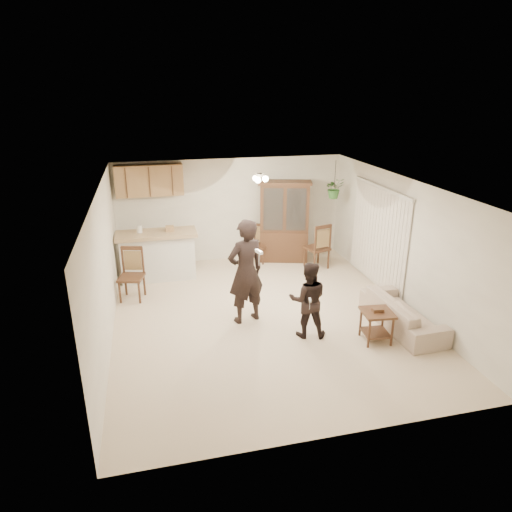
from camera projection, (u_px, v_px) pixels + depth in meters
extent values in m
plane|color=beige|center=(264.00, 317.00, 8.61)|extent=(6.50, 6.50, 0.00)
cube|color=white|center=(265.00, 186.00, 7.74)|extent=(5.50, 6.50, 0.02)
cube|color=silver|center=(231.00, 210.00, 11.14)|extent=(5.50, 0.02, 2.50)
cube|color=silver|center=(336.00, 350.00, 5.21)|extent=(5.50, 0.02, 2.50)
cube|color=silver|center=(105.00, 268.00, 7.57)|extent=(0.02, 6.50, 2.50)
cube|color=silver|center=(403.00, 243.00, 8.78)|extent=(0.02, 6.50, 2.50)
cube|color=silver|center=(158.00, 257.00, 10.17)|extent=(1.60, 0.55, 1.00)
cube|color=tan|center=(156.00, 234.00, 9.98)|extent=(1.75, 0.70, 0.08)
cube|color=brown|center=(149.00, 180.00, 10.26)|extent=(1.50, 0.34, 0.70)
imported|color=#285D25|center=(334.00, 188.00, 10.66)|extent=(0.43, 0.37, 0.48)
cylinder|color=black|center=(335.00, 174.00, 10.54)|extent=(0.01, 0.01, 0.65)
imported|color=beige|center=(403.00, 308.00, 8.14)|extent=(0.80, 1.90, 0.73)
imported|color=black|center=(246.00, 275.00, 8.17)|extent=(0.76, 0.61, 1.80)
imported|color=black|center=(308.00, 300.00, 7.75)|extent=(0.76, 0.66, 1.35)
cube|color=#391F14|center=(284.00, 245.00, 11.31)|extent=(1.24, 0.76, 0.77)
cube|color=#391F14|center=(285.00, 207.00, 10.97)|extent=(1.23, 0.71, 1.16)
cube|color=silver|center=(285.00, 207.00, 10.97)|extent=(0.97, 0.29, 1.02)
cube|color=#391F14|center=(285.00, 182.00, 10.76)|extent=(1.34, 0.81, 0.06)
cube|color=#391F14|center=(378.00, 313.00, 7.62)|extent=(0.55, 0.55, 0.04)
cube|color=#391F14|center=(375.00, 333.00, 7.75)|extent=(0.46, 0.46, 0.03)
cube|color=#391F14|center=(378.00, 310.00, 7.60)|extent=(0.19, 0.14, 0.06)
cube|color=#391F14|center=(131.00, 278.00, 9.17)|extent=(0.58, 0.58, 0.05)
cube|color=#A38251|center=(130.00, 264.00, 9.07)|extent=(0.35, 0.13, 0.41)
cube|color=#391F14|center=(129.00, 252.00, 8.98)|extent=(0.43, 0.15, 0.08)
cube|color=#391F14|center=(259.00, 246.00, 11.20)|extent=(0.57, 0.57, 0.04)
cube|color=#A38251|center=(259.00, 236.00, 11.11)|extent=(0.27, 0.20, 0.35)
cube|color=#391F14|center=(259.00, 227.00, 11.03)|extent=(0.33, 0.24, 0.07)
cube|color=#391F14|center=(317.00, 248.00, 10.80)|extent=(0.60, 0.60, 0.05)
cube|color=#A38251|center=(317.00, 236.00, 10.69)|extent=(0.36, 0.14, 0.43)
cube|color=#391F14|center=(318.00, 225.00, 10.60)|extent=(0.44, 0.16, 0.09)
cube|color=white|center=(259.00, 252.00, 7.60)|extent=(0.10, 0.18, 0.05)
cube|color=white|center=(310.00, 300.00, 7.39)|extent=(0.06, 0.12, 0.04)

